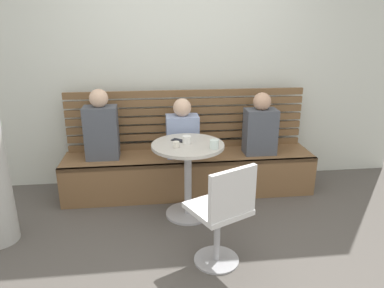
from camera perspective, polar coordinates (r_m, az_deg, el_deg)
The scene contains 13 objects.
ground at distance 3.04m, azimuth 2.22°, elevation -17.63°, with size 8.00×8.00×0.00m, color #514C47.
back_wall at distance 4.09m, azimuth -1.16°, elevation 13.85°, with size 5.20×0.10×2.90m, color silver.
booth_bench at distance 3.96m, azimuth -0.41°, elevation -4.72°, with size 2.70×0.52×0.44m.
booth_backrest at distance 4.01m, azimuth -0.82°, elevation 3.99°, with size 2.65×0.04×0.67m.
cafe_table at distance 3.38m, azimuth -0.66°, elevation -3.54°, with size 0.68×0.68×0.74m.
white_chair at distance 2.71m, azimuth 4.96°, elevation -10.89°, with size 0.53×0.53×0.85m.
person_adult at distance 3.81m, azimuth -14.33°, elevation 2.50°, with size 0.34×0.22×0.74m.
person_child_left at distance 3.78m, azimuth -1.55°, elevation 2.07°, with size 0.34×0.22×0.63m.
person_child_middle at distance 3.92m, azimuth 10.90°, elevation 2.69°, with size 0.34×0.22×0.67m.
cup_espresso_small at distance 3.20m, azimuth -2.56°, elevation -0.08°, with size 0.06×0.06×0.06m, color silver.
cup_ceramic_white at distance 3.31m, azimuth -0.85°, elevation 0.71°, with size 0.08×0.08×0.07m, color white.
cup_glass_short at distance 3.18m, azimuth 3.58°, elevation -0.02°, with size 0.08×0.08×0.08m, color silver.
phone_on_table at distance 3.39m, azimuth -2.12°, elevation 0.58°, with size 0.07×0.14×0.01m, color black.
Camera 1 is at (-0.40, -2.41, 1.81)m, focal length 33.31 mm.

